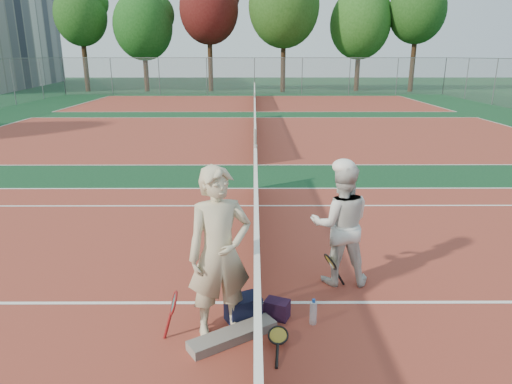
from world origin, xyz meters
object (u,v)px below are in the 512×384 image
net_main (257,268)px  player_a (220,254)px  player_b (341,224)px  racket_black_held (330,271)px  racket_spare (278,338)px  sports_bag_navy (243,309)px  water_bottle (313,313)px  sports_bag_purple (277,309)px  racket_red (175,315)px

net_main → player_a: bearing=-122.6°
player_a → player_b: player_a is taller
racket_black_held → player_a: bearing=14.4°
racket_black_held → racket_spare: size_ratio=0.89×
sports_bag_navy → water_bottle: size_ratio=1.37×
racket_spare → sports_bag_purple: (0.01, 0.54, 0.05)m
racket_black_held → sports_bag_navy: racket_black_held is taller
player_b → racket_red: player_b is taller
net_main → player_a: 0.94m
racket_red → racket_spare: size_ratio=0.98×
racket_black_held → water_bottle: 0.97m
player_b → racket_black_held: (-0.16, -0.22, -0.62)m
racket_spare → sports_bag_purple: 0.54m
net_main → player_b: size_ratio=6.19×
net_main → sports_bag_purple: (0.26, -0.35, -0.39)m
player_b → racket_spare: (-0.95, -1.52, -0.81)m
player_b → racket_black_held: player_b is taller
player_b → water_bottle: (-0.50, -1.12, -0.74)m
racket_spare → racket_red: bearing=88.9°
player_a → racket_red: 0.91m
net_main → racket_red: net_main is taller
player_a → racket_red: size_ratio=3.50×
water_bottle → racket_red: bearing=-170.7°
net_main → water_bottle: bearing=-35.5°
player_a → water_bottle: player_a is taller
sports_bag_purple → player_b: bearing=46.2°
racket_red → racket_spare: racket_red is taller
player_b → sports_bag_navy: size_ratio=4.33×
sports_bag_navy → water_bottle: 0.87m
player_a → racket_red: (-0.53, -0.10, -0.73)m
racket_red → water_bottle: size_ratio=1.95×
sports_bag_purple → racket_spare: bearing=-91.4°
racket_spare → sports_bag_navy: size_ratio=1.45×
player_b → racket_spare: bearing=59.9°
player_b → water_bottle: bearing=67.9°
racket_black_held → water_bottle: size_ratio=1.76×
player_a → water_bottle: 1.43m
racket_spare → sports_bag_navy: bearing=45.6°
player_b → racket_spare: 1.97m
net_main → sports_bag_navy: bearing=-112.4°
racket_spare → water_bottle: 0.61m
racket_spare → water_bottle: (0.45, 0.40, 0.08)m
sports_bag_navy → racket_red: bearing=-155.8°
player_a → racket_black_held: size_ratio=3.88×
sports_bag_purple → net_main: bearing=126.0°
player_b → racket_red: size_ratio=3.04×
water_bottle → net_main: bearing=144.5°
player_b → racket_spare: size_ratio=2.98×
player_b → sports_bag_purple: bearing=48.2°
racket_red → water_bottle: 1.68m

